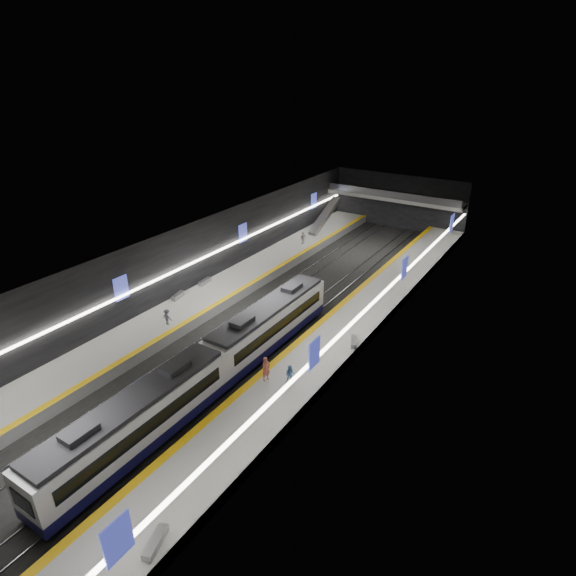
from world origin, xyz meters
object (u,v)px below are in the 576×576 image
Objects in this scene: bench_left_far at (205,282)px; passenger_left_b at (167,317)px; train at (213,364)px; escalator at (325,216)px; passenger_left_a at (303,238)px; bench_left_near at (178,296)px; bench_right_far at (354,342)px; passenger_right_b at (290,375)px; passenger_right_a at (266,369)px; bench_right_near at (155,542)px.

bench_left_far is 1.18× the size of passenger_left_b.
train is 3.76× the size of escalator.
train is at bearing 31.09° from passenger_left_a.
escalator reaches higher than bench_left_far.
escalator is at bearing 74.29° from bench_left_near.
escalator is (-10.00, 36.28, 0.70)m from train.
bench_right_far is 25.12m from passenger_left_a.
passenger_left_a is (-14.71, 26.65, 0.03)m from passenger_right_b.
passenger_left_a is 25.09m from passenger_left_b.
bench_left_far is at bearing 124.75° from passenger_right_b.
passenger_right_a is at bearing -68.47° from escalator.
escalator reaches higher than bench_right_near.
passenger_right_b is (-1.40, 14.89, 0.55)m from bench_right_near.
train is at bearing -47.04° from bench_left_near.
train is at bearing -74.59° from escalator.
bench_left_far is at bearing -94.84° from escalator.
passenger_left_a is at bearing -84.98° from escalator.
passenger_right_b reaches higher than bench_right_far.
bench_right_far is at bearing 70.57° from bench_right_near.
passenger_left_a is at bearing 71.13° from bench_left_near.
escalator is 4.43× the size of bench_left_far.
bench_right_far is 1.13× the size of passenger_left_b.
train reaches higher than passenger_right_b.
train is 15.18× the size of passenger_right_a.
bench_right_far is (7.00, 10.07, -0.98)m from train.
bench_left_near is at bearing 161.11° from bench_right_far.
passenger_left_b is (-15.63, 16.46, 0.53)m from bench_right_near.
bench_right_near is (18.74, -25.11, 0.01)m from bench_left_far.
passenger_right_b is at bearing -53.92° from passenger_right_a.
escalator is at bearing 99.50° from bench_right_far.
passenger_left_b is (3.11, -8.65, 0.55)m from bench_left_far.
passenger_left_a reaches higher than passenger_right_b.
passenger_right_b is (17.34, -10.22, 0.56)m from bench_left_far.
train reaches higher than passenger_left_b.
escalator is 51.53m from bench_right_near.
passenger_left_b is at bearing -67.01° from bench_left_near.
bench_right_far is (17.00, -26.22, -1.69)m from escalator.
bench_right_near is 1.17× the size of passenger_left_a.
bench_left_near is 28.13m from bench_right_near.
passenger_left_b is at bearing 148.97° from passenger_right_b.
bench_left_near is at bearing -95.21° from bench_left_far.
passenger_left_b is (3.11, -4.52, 0.55)m from bench_left_near.
passenger_left_b is (-12.47, 2.17, -0.22)m from passenger_right_a.
passenger_left_b is (1.11, -32.25, -1.13)m from escalator.
train reaches higher than bench_left_far.
passenger_left_b is (-8.89, 4.03, -0.43)m from train.
escalator is 4.61× the size of bench_right_far.
escalator is at bearing 105.41° from train.
escalator is 5.11× the size of passenger_right_b.
passenger_right_a is (15.58, -10.82, 0.77)m from bench_left_far.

